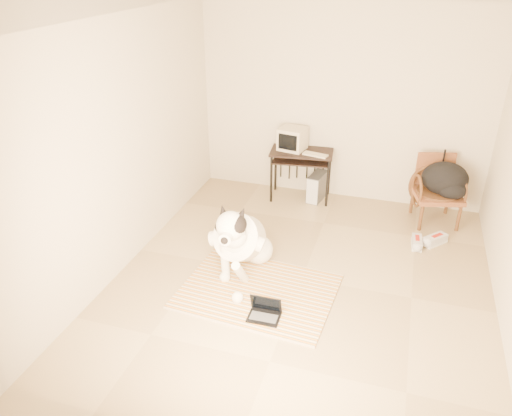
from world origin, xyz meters
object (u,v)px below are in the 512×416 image
at_px(dog, 240,240).
at_px(backpack, 446,180).
at_px(computer_desk, 301,158).
at_px(laptop, 265,312).
at_px(pc_tower, 317,187).
at_px(rattan_chair, 437,190).
at_px(crt_monitor, 292,139).

height_order(dog, backpack, dog).
relative_size(dog, computer_desk, 1.46).
bearing_deg(computer_desk, laptop, -84.39).
relative_size(laptop, backpack, 0.55).
bearing_deg(pc_tower, backpack, -6.13).
relative_size(laptop, pc_tower, 0.72).
bearing_deg(dog, rattan_chair, 42.22).
distance_m(pc_tower, backpack, 1.75).
distance_m(laptop, computer_desk, 2.79).
xyz_separation_m(dog, crt_monitor, (0.08, 2.05, 0.49)).
relative_size(computer_desk, rattan_chair, 1.05).
relative_size(computer_desk, pc_tower, 2.07).
bearing_deg(laptop, pc_tower, 90.48).
relative_size(dog, crt_monitor, 3.34).
relative_size(crt_monitor, pc_tower, 0.91).
bearing_deg(dog, computer_desk, 83.46).
xyz_separation_m(laptop, computer_desk, (-0.27, 2.72, 0.55)).
distance_m(laptop, rattan_chair, 3.07).
bearing_deg(laptop, backpack, 57.03).
bearing_deg(crt_monitor, pc_tower, -1.82).
bearing_deg(pc_tower, dog, -103.09).
height_order(laptop, crt_monitor, crt_monitor).
distance_m(crt_monitor, backpack, 2.12).
xyz_separation_m(dog, computer_desk, (0.23, 2.00, 0.24)).
bearing_deg(rattan_chair, laptop, -121.23).
bearing_deg(crt_monitor, laptop, -81.46).
bearing_deg(backpack, dog, -139.46).
relative_size(dog, rattan_chair, 1.53).
bearing_deg(backpack, laptop, -122.97).
height_order(rattan_chair, backpack, rattan_chair).
bearing_deg(rattan_chair, backpack, -19.29).
distance_m(computer_desk, pc_tower, 0.49).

